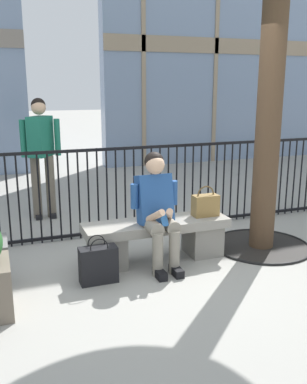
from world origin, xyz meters
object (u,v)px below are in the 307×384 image
(stone_bench, at_px, (157,237))
(handbag_on_bench, at_px, (205,205))
(seated_person_with_phone, at_px, (157,207))
(bystander_at_railing, at_px, (41,149))
(shopping_bag, at_px, (98,264))

(stone_bench, relative_size, handbag_on_bench, 4.61)
(seated_person_with_phone, relative_size, bystander_at_railing, 0.71)
(bystander_at_railing, bearing_deg, handbag_on_bench, -53.42)
(stone_bench, height_order, shopping_bag, shopping_bag)
(bystander_at_railing, bearing_deg, stone_bench, -65.02)
(shopping_bag, distance_m, bystander_at_railing, 2.55)
(seated_person_with_phone, relative_size, shopping_bag, 2.58)
(seated_person_with_phone, bearing_deg, bystander_at_railing, 112.77)
(stone_bench, bearing_deg, seated_person_with_phone, -108.10)
(stone_bench, bearing_deg, shopping_bag, -155.91)
(handbag_on_bench, bearing_deg, seated_person_with_phone, -169.20)
(stone_bench, height_order, handbag_on_bench, handbag_on_bench)
(handbag_on_bench, bearing_deg, bystander_at_railing, 126.58)
(stone_bench, relative_size, shopping_bag, 3.40)
(seated_person_with_phone, bearing_deg, shopping_bag, -163.96)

